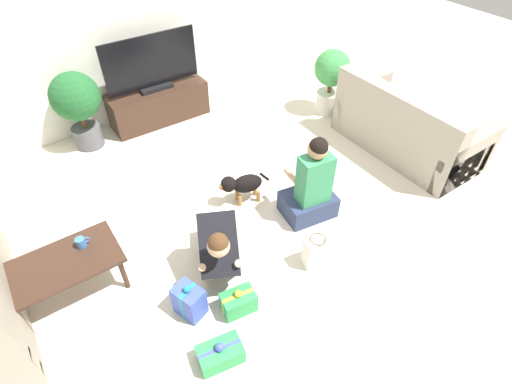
{
  "coord_description": "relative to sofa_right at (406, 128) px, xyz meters",
  "views": [
    {
      "loc": [
        -1.45,
        -2.4,
        3.02
      ],
      "look_at": [
        0.14,
        -0.07,
        0.45
      ],
      "focal_mm": 28.0,
      "sensor_mm": 36.0,
      "label": 1
    }
  ],
  "objects": [
    {
      "name": "ground_plane",
      "position": [
        -2.41,
        0.03,
        -0.31
      ],
      "size": [
        16.0,
        16.0,
        0.0
      ],
      "primitive_type": "plane",
      "color": "beige"
    },
    {
      "name": "person_sitting",
      "position": [
        -1.72,
        -0.23,
        0.05
      ],
      "size": [
        0.57,
        0.53,
        0.98
      ],
      "rotation": [
        0.0,
        0.0,
        2.99
      ],
      "color": "#283351",
      "rests_on": "ground_plane"
    },
    {
      "name": "gift_box_a",
      "position": [
        -2.93,
        -0.77,
        -0.21
      ],
      "size": [
        0.3,
        0.22,
        0.25
      ],
      "rotation": [
        0.0,
        0.0,
        -0.14
      ],
      "color": "#2D934C",
      "rests_on": "ground_plane"
    },
    {
      "name": "potted_plant_corner_right",
      "position": [
        -0.15,
        1.22,
        0.23
      ],
      "size": [
        0.49,
        0.49,
        0.9
      ],
      "color": "beige",
      "rests_on": "ground_plane"
    },
    {
      "name": "gift_bag_a",
      "position": [
        -2.09,
        -0.76,
        -0.15
      ],
      "size": [
        0.24,
        0.17,
        0.34
      ],
      "rotation": [
        0.0,
        0.0,
        -0.17
      ],
      "color": "white",
      "rests_on": "ground_plane"
    },
    {
      "name": "tv_console",
      "position": [
        -2.22,
        2.36,
        -0.07
      ],
      "size": [
        1.32,
        0.44,
        0.47
      ],
      "color": "#382319",
      "rests_on": "ground_plane"
    },
    {
      "name": "coffee_table",
      "position": [
        -4.03,
        0.18,
        0.05
      ],
      "size": [
        0.93,
        0.53,
        0.41
      ],
      "color": "#382319",
      "rests_on": "ground_plane"
    },
    {
      "name": "potted_plant_back_left",
      "position": [
        -3.23,
        2.31,
        0.3
      ],
      "size": [
        0.58,
        0.58,
        0.98
      ],
      "color": "#4C4C51",
      "rests_on": "ground_plane"
    },
    {
      "name": "gift_box_b",
      "position": [
        -3.28,
        -1.06,
        -0.23
      ],
      "size": [
        0.37,
        0.26,
        0.22
      ],
      "rotation": [
        0.0,
        0.0,
        -0.18
      ],
      "color": "#2D934C",
      "rests_on": "ground_plane"
    },
    {
      "name": "wall_back",
      "position": [
        -2.41,
        2.66,
        0.99
      ],
      "size": [
        8.4,
        0.06,
        2.6
      ],
      "color": "white",
      "rests_on": "ground_plane"
    },
    {
      "name": "gift_box_c",
      "position": [
        -3.28,
        -0.56,
        -0.16
      ],
      "size": [
        0.25,
        0.29,
        0.35
      ],
      "rotation": [
        0.0,
        0.0,
        0.34
      ],
      "color": "#3D51BC",
      "rests_on": "ground_plane"
    },
    {
      "name": "dog",
      "position": [
        -2.19,
        0.32,
        -0.07
      ],
      "size": [
        0.55,
        0.27,
        0.37
      ],
      "rotation": [
        0.0,
        0.0,
        4.46
      ],
      "color": "black",
      "rests_on": "ground_plane"
    },
    {
      "name": "mug",
      "position": [
        -3.83,
        0.26,
        0.15
      ],
      "size": [
        0.12,
        0.08,
        0.09
      ],
      "color": "#386BAD",
      "rests_on": "coffee_table"
    },
    {
      "name": "tv",
      "position": [
        -2.22,
        2.36,
        0.48
      ],
      "size": [
        1.24,
        0.2,
        0.71
      ],
      "color": "black",
      "rests_on": "tv_console"
    },
    {
      "name": "sofa_right",
      "position": [
        0.0,
        0.0,
        0.0
      ],
      "size": [
        0.89,
        1.75,
        0.87
      ],
      "rotation": [
        0.0,
        0.0,
        1.57
      ],
      "color": "gray",
      "rests_on": "ground_plane"
    },
    {
      "name": "person_kneeling",
      "position": [
        -2.84,
        -0.32,
        0.03
      ],
      "size": [
        0.63,
        0.85,
        0.79
      ],
      "rotation": [
        0.0,
        0.0,
        -0.46
      ],
      "color": "#23232D",
      "rests_on": "ground_plane"
    }
  ]
}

